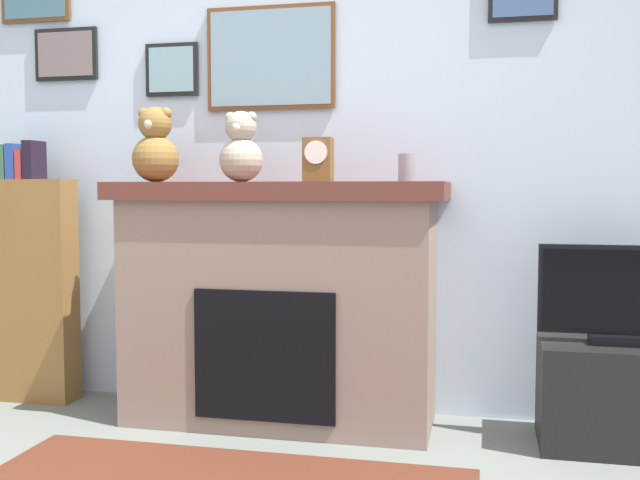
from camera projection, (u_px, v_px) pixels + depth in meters
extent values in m
cube|color=silver|center=(261.00, 145.00, 3.72)|extent=(5.20, 0.12, 2.60)
cube|color=brown|center=(270.00, 58.00, 3.60)|extent=(0.64, 0.02, 0.50)
cube|color=#7E9DAC|center=(270.00, 57.00, 3.59)|extent=(0.60, 0.00, 0.46)
cube|color=black|center=(66.00, 54.00, 3.84)|extent=(0.35, 0.02, 0.27)
cube|color=slate|center=(65.00, 54.00, 3.83)|extent=(0.31, 0.00, 0.23)
cube|color=black|center=(172.00, 70.00, 3.72)|extent=(0.28, 0.02, 0.26)
cube|color=#7FA6AC|center=(171.00, 69.00, 3.71)|extent=(0.24, 0.00, 0.22)
cube|color=gray|center=(281.00, 311.00, 3.42)|extent=(1.40, 0.52, 1.03)
cube|color=brown|center=(280.00, 191.00, 3.38)|extent=(1.52, 0.58, 0.08)
cube|color=black|center=(264.00, 356.00, 3.18)|extent=(0.63, 0.02, 0.57)
cube|color=olive|center=(31.00, 290.00, 3.77)|extent=(0.46, 0.16, 1.13)
cube|color=#376843|center=(8.00, 162.00, 3.75)|extent=(0.04, 0.13, 0.17)
cube|color=#284595|center=(17.00, 162.00, 3.74)|extent=(0.05, 0.13, 0.18)
cube|color=#AF3635|center=(26.00, 165.00, 3.73)|extent=(0.03, 0.13, 0.15)
cube|color=black|center=(34.00, 160.00, 3.72)|extent=(0.05, 0.13, 0.19)
cube|color=black|center=(613.00, 396.00, 3.08)|extent=(0.60, 0.40, 0.44)
cube|color=black|center=(615.00, 339.00, 3.07)|extent=(0.20, 0.14, 0.04)
cube|color=black|center=(616.00, 290.00, 3.05)|extent=(0.62, 0.03, 0.37)
cube|color=black|center=(617.00, 290.00, 3.04)|extent=(0.58, 0.00, 0.33)
cylinder|color=gray|center=(408.00, 168.00, 3.23)|extent=(0.09, 0.09, 0.12)
cube|color=brown|center=(318.00, 160.00, 3.31)|extent=(0.13, 0.09, 0.20)
cylinder|color=white|center=(316.00, 152.00, 3.27)|extent=(0.10, 0.01, 0.10)
sphere|color=olive|center=(156.00, 159.00, 3.49)|extent=(0.22, 0.22, 0.22)
sphere|color=olive|center=(155.00, 124.00, 3.48)|extent=(0.16, 0.16, 0.16)
sphere|color=olive|center=(144.00, 114.00, 3.48)|extent=(0.06, 0.06, 0.06)
sphere|color=olive|center=(166.00, 113.00, 3.46)|extent=(0.06, 0.06, 0.06)
sphere|color=beige|center=(149.00, 124.00, 3.41)|extent=(0.05, 0.05, 0.05)
sphere|color=#A79E89|center=(241.00, 160.00, 3.39)|extent=(0.20, 0.20, 0.20)
sphere|color=#A79E89|center=(241.00, 127.00, 3.38)|extent=(0.14, 0.14, 0.14)
sphere|color=#A79E89|center=(230.00, 118.00, 3.39)|extent=(0.05, 0.05, 0.05)
sphere|color=#A79E89|center=(251.00, 117.00, 3.37)|extent=(0.05, 0.05, 0.05)
sphere|color=beige|center=(237.00, 128.00, 3.33)|extent=(0.04, 0.04, 0.04)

